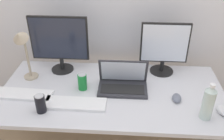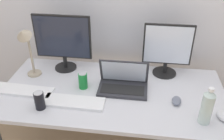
{
  "view_description": "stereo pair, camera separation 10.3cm",
  "coord_description": "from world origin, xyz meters",
  "px_view_note": "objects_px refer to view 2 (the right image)",
  "views": [
    {
      "loc": [
        0.1,
        -1.48,
        1.82
      ],
      "look_at": [
        0.0,
        0.0,
        0.92
      ],
      "focal_mm": 40.0,
      "sensor_mm": 36.0,
      "label": 1
    },
    {
      "loc": [
        0.2,
        -1.47,
        1.82
      ],
      "look_at": [
        0.0,
        0.0,
        0.92
      ],
      "focal_mm": 40.0,
      "sensor_mm": 36.0,
      "label": 2
    }
  ],
  "objects_px": {
    "mouse_by_keyboard": "(222,116)",
    "soda_can_by_laptop": "(83,81)",
    "monitor_left": "(63,40)",
    "mouse_by_laptop": "(177,101)",
    "keyboard_aux": "(23,91)",
    "soda_can_near_keyboard": "(39,100)",
    "keyboard_main": "(74,102)",
    "water_bottle": "(207,107)",
    "laptop_silver": "(123,82)",
    "desk_lamp": "(26,43)",
    "work_desk": "(112,98)",
    "monitor_center": "(167,49)"
  },
  "relations": [
    {
      "from": "desk_lamp",
      "to": "water_bottle",
      "type": "bearing_deg",
      "value": -15.43
    },
    {
      "from": "keyboard_aux",
      "to": "mouse_by_keyboard",
      "type": "distance_m",
      "value": 1.37
    },
    {
      "from": "keyboard_main",
      "to": "soda_can_near_keyboard",
      "type": "distance_m",
      "value": 0.23
    },
    {
      "from": "laptop_silver",
      "to": "soda_can_near_keyboard",
      "type": "distance_m",
      "value": 0.6
    },
    {
      "from": "mouse_by_keyboard",
      "to": "water_bottle",
      "type": "distance_m",
      "value": 0.17
    },
    {
      "from": "keyboard_aux",
      "to": "water_bottle",
      "type": "relative_size",
      "value": 1.71
    },
    {
      "from": "monitor_left",
      "to": "monitor_center",
      "type": "relative_size",
      "value": 1.1
    },
    {
      "from": "keyboard_main",
      "to": "soda_can_by_laptop",
      "type": "distance_m",
      "value": 0.2
    },
    {
      "from": "monitor_center",
      "to": "keyboard_main",
      "type": "height_order",
      "value": "monitor_center"
    },
    {
      "from": "work_desk",
      "to": "laptop_silver",
      "type": "bearing_deg",
      "value": 30.72
    },
    {
      "from": "laptop_silver",
      "to": "mouse_by_keyboard",
      "type": "height_order",
      "value": "laptop_silver"
    },
    {
      "from": "water_bottle",
      "to": "keyboard_main",
      "type": "bearing_deg",
      "value": 175.29
    },
    {
      "from": "mouse_by_laptop",
      "to": "desk_lamp",
      "type": "distance_m",
      "value": 1.16
    },
    {
      "from": "laptop_silver",
      "to": "water_bottle",
      "type": "xyz_separation_m",
      "value": [
        0.53,
        -0.29,
        0.06
      ]
    },
    {
      "from": "laptop_silver",
      "to": "soda_can_by_laptop",
      "type": "relative_size",
      "value": 2.83
    },
    {
      "from": "laptop_silver",
      "to": "mouse_by_laptop",
      "type": "distance_m",
      "value": 0.4
    },
    {
      "from": "mouse_by_laptop",
      "to": "water_bottle",
      "type": "distance_m",
      "value": 0.25
    },
    {
      "from": "laptop_silver",
      "to": "monitor_center",
      "type": "bearing_deg",
      "value": 38.96
    },
    {
      "from": "monitor_left",
      "to": "work_desk",
      "type": "bearing_deg",
      "value": -32.46
    },
    {
      "from": "keyboard_aux",
      "to": "mouse_by_keyboard",
      "type": "relative_size",
      "value": 4.11
    },
    {
      "from": "monitor_center",
      "to": "mouse_by_laptop",
      "type": "bearing_deg",
      "value": -80.05
    },
    {
      "from": "keyboard_aux",
      "to": "mouse_by_keyboard",
      "type": "xyz_separation_m",
      "value": [
        1.37,
        -0.1,
        0.01
      ]
    },
    {
      "from": "monitor_left",
      "to": "mouse_by_laptop",
      "type": "xyz_separation_m",
      "value": [
        0.89,
        -0.35,
        -0.24
      ]
    },
    {
      "from": "keyboard_main",
      "to": "keyboard_aux",
      "type": "height_order",
      "value": "same"
    },
    {
      "from": "keyboard_aux",
      "to": "soda_can_near_keyboard",
      "type": "distance_m",
      "value": 0.25
    },
    {
      "from": "keyboard_main",
      "to": "desk_lamp",
      "type": "bearing_deg",
      "value": 146.97
    },
    {
      "from": "mouse_by_keyboard",
      "to": "water_bottle",
      "type": "bearing_deg",
      "value": -164.74
    },
    {
      "from": "water_bottle",
      "to": "keyboard_aux",
      "type": "bearing_deg",
      "value": 173.14
    },
    {
      "from": "laptop_silver",
      "to": "desk_lamp",
      "type": "distance_m",
      "value": 0.77
    },
    {
      "from": "keyboard_main",
      "to": "soda_can_near_keyboard",
      "type": "relative_size",
      "value": 3.31
    },
    {
      "from": "keyboard_aux",
      "to": "desk_lamp",
      "type": "xyz_separation_m",
      "value": [
        -0.02,
        0.2,
        0.28
      ]
    },
    {
      "from": "work_desk",
      "to": "keyboard_aux",
      "type": "relative_size",
      "value": 3.75
    },
    {
      "from": "laptop_silver",
      "to": "desk_lamp",
      "type": "height_order",
      "value": "desk_lamp"
    },
    {
      "from": "work_desk",
      "to": "mouse_by_laptop",
      "type": "bearing_deg",
      "value": -9.38
    },
    {
      "from": "mouse_by_keyboard",
      "to": "soda_can_by_laptop",
      "type": "relative_size",
      "value": 0.84
    },
    {
      "from": "work_desk",
      "to": "soda_can_by_laptop",
      "type": "height_order",
      "value": "soda_can_by_laptop"
    },
    {
      "from": "mouse_by_keyboard",
      "to": "laptop_silver",
      "type": "bearing_deg",
      "value": 152.28
    },
    {
      "from": "mouse_by_keyboard",
      "to": "water_bottle",
      "type": "xyz_separation_m",
      "value": [
        -0.12,
        -0.05,
        0.1
      ]
    },
    {
      "from": "desk_lamp",
      "to": "monitor_center",
      "type": "bearing_deg",
      "value": 10.58
    },
    {
      "from": "keyboard_main",
      "to": "water_bottle",
      "type": "bearing_deg",
      "value": -3.93
    },
    {
      "from": "work_desk",
      "to": "keyboard_main",
      "type": "xyz_separation_m",
      "value": [
        -0.24,
        -0.17,
        0.07
      ]
    },
    {
      "from": "monitor_center",
      "to": "mouse_by_laptop",
      "type": "distance_m",
      "value": 0.43
    },
    {
      "from": "keyboard_main",
      "to": "water_bottle",
      "type": "distance_m",
      "value": 0.85
    },
    {
      "from": "soda_can_near_keyboard",
      "to": "laptop_silver",
      "type": "bearing_deg",
      "value": 29.72
    },
    {
      "from": "laptop_silver",
      "to": "mouse_by_keyboard",
      "type": "distance_m",
      "value": 0.69
    },
    {
      "from": "mouse_by_keyboard",
      "to": "water_bottle",
      "type": "height_order",
      "value": "water_bottle"
    },
    {
      "from": "mouse_by_keyboard",
      "to": "soda_can_near_keyboard",
      "type": "height_order",
      "value": "soda_can_near_keyboard"
    },
    {
      "from": "keyboard_aux",
      "to": "keyboard_main",
      "type": "bearing_deg",
      "value": -8.72
    },
    {
      "from": "monitor_center",
      "to": "desk_lamp",
      "type": "distance_m",
      "value": 1.06
    },
    {
      "from": "water_bottle",
      "to": "laptop_silver",
      "type": "bearing_deg",
      "value": 151.31
    }
  ]
}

